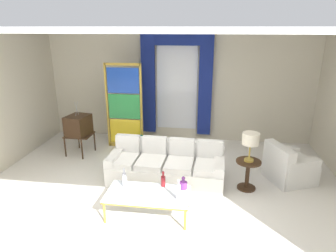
% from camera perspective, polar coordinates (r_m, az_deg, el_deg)
% --- Properties ---
extents(ground_plane, '(16.00, 16.00, 0.00)m').
position_cam_1_polar(ground_plane, '(5.88, -1.34, -12.55)').
color(ground_plane, white).
extents(wall_rear, '(8.00, 0.12, 3.00)m').
position_cam_1_polar(wall_rear, '(8.22, 2.07, 7.76)').
color(wall_rear, beige).
rests_on(wall_rear, ground).
extents(ceiling_slab, '(8.00, 7.60, 0.04)m').
position_cam_1_polar(ceiling_slab, '(5.83, -0.23, 18.37)').
color(ceiling_slab, white).
extents(curtained_window, '(2.00, 0.17, 2.70)m').
position_cam_1_polar(curtained_window, '(8.01, 1.68, 9.24)').
color(curtained_window, white).
rests_on(curtained_window, ground).
extents(couch_white_long, '(2.37, 1.01, 0.86)m').
position_cam_1_polar(couch_white_long, '(6.19, -0.27, -7.64)').
color(couch_white_long, white).
rests_on(couch_white_long, ground).
extents(coffee_table, '(1.39, 0.72, 0.41)m').
position_cam_1_polar(coffee_table, '(5.08, -3.90, -13.09)').
color(coffee_table, silver).
rests_on(coffee_table, ground).
extents(bottle_blue_decanter, '(0.07, 0.07, 0.35)m').
position_cam_1_polar(bottle_blue_decanter, '(4.83, 2.00, -12.43)').
color(bottle_blue_decanter, silver).
rests_on(bottle_blue_decanter, coffee_table).
extents(bottle_crystal_tall, '(0.14, 0.14, 0.23)m').
position_cam_1_polar(bottle_crystal_tall, '(5.16, 2.95, -11.16)').
color(bottle_crystal_tall, '#753384').
rests_on(bottle_crystal_tall, coffee_table).
extents(bottle_amber_squat, '(0.08, 0.08, 0.28)m').
position_cam_1_polar(bottle_amber_squat, '(5.21, -0.93, -10.40)').
color(bottle_amber_squat, maroon).
rests_on(bottle_amber_squat, coffee_table).
extents(bottle_ruby_flask, '(0.08, 0.08, 0.35)m').
position_cam_1_polar(bottle_ruby_flask, '(5.23, -8.39, -10.06)').
color(bottle_ruby_flask, silver).
rests_on(bottle_ruby_flask, coffee_table).
extents(vintage_tv, '(0.62, 0.67, 1.35)m').
position_cam_1_polar(vintage_tv, '(7.58, -16.88, -0.01)').
color(vintage_tv, '#382314').
rests_on(vintage_tv, ground).
extents(armchair_white, '(1.07, 1.06, 0.80)m').
position_cam_1_polar(armchair_white, '(6.63, 22.07, -7.42)').
color(armchair_white, white).
rests_on(armchair_white, ground).
extents(stained_glass_divider, '(0.95, 0.05, 2.20)m').
position_cam_1_polar(stained_glass_divider, '(7.68, -8.41, 3.42)').
color(stained_glass_divider, gold).
rests_on(stained_glass_divider, ground).
extents(peacock_figurine, '(0.44, 0.60, 0.50)m').
position_cam_1_polar(peacock_figurine, '(7.55, -5.63, -3.45)').
color(peacock_figurine, beige).
rests_on(peacock_figurine, ground).
extents(round_side_table, '(0.48, 0.48, 0.59)m').
position_cam_1_polar(round_side_table, '(6.03, 15.07, -8.57)').
color(round_side_table, '#382314').
rests_on(round_side_table, ground).
extents(table_lamp_brass, '(0.32, 0.32, 0.57)m').
position_cam_1_polar(table_lamp_brass, '(5.76, 15.63, -2.60)').
color(table_lamp_brass, '#B29338').
rests_on(table_lamp_brass, round_side_table).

